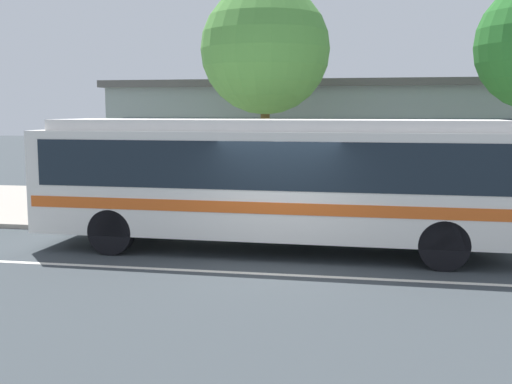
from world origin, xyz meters
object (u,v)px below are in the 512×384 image
pedestrian_waiting_near_sign (299,188)px  bus_stop_sign (442,173)px  transit_bus (274,175)px  street_tree_near_stop (265,50)px

pedestrian_waiting_near_sign → bus_stop_sign: size_ratio=0.71×
transit_bus → pedestrian_waiting_near_sign: 2.74m
bus_stop_sign → transit_bus: bearing=-156.0°
pedestrian_waiting_near_sign → bus_stop_sign: 3.66m
transit_bus → street_tree_near_stop: (-0.90, 4.16, 3.10)m
transit_bus → street_tree_near_stop: size_ratio=1.63×
bus_stop_sign → street_tree_near_stop: (-4.64, 2.49, 3.14)m
transit_bus → street_tree_near_stop: 5.27m
bus_stop_sign → street_tree_near_stop: 6.14m
transit_bus → pedestrian_waiting_near_sign: size_ratio=6.30×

